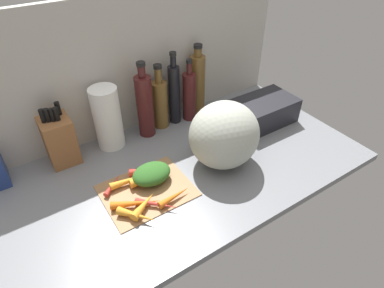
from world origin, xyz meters
TOP-DOWN VIEW (x-y plane):
  - ground_plane at (0.00, 0.00)cm, footprint 170.00×80.00cm
  - wall_back at (0.00, 38.50)cm, footprint 170.00×3.00cm
  - cutting_board at (-8.51, -4.84)cm, footprint 32.66×26.44cm
  - carrot_0 at (-13.58, -12.72)cm, footprint 12.59×9.33cm
  - carrot_1 at (-4.61, -1.32)cm, footprint 17.53×4.66cm
  - carrot_2 at (-18.62, 3.39)cm, footprint 9.87×8.69cm
  - carrot_3 at (-15.35, -10.25)cm, footprint 17.44×10.20cm
  - carrot_4 at (-11.41, 1.56)cm, footprint 17.56×4.44cm
  - carrot_5 at (-17.61, -15.40)cm, footprint 11.36×13.04cm
  - carrot_6 at (-2.25, -14.74)cm, footprint 13.82×4.47cm
  - carrot_7 at (-9.24, -14.50)cm, footprint 13.04×13.05cm
  - carrot_8 at (-6.02, 2.69)cm, footprint 11.21×8.39cm
  - carrot_greens_pile at (-4.43, -1.41)cm, footprint 15.24×11.72cm
  - winter_squash at (25.71, -6.78)cm, footprint 28.69×26.76cm
  - knife_block at (-29.07, 31.46)cm, footprint 11.36×14.68cm
  - paper_towel_roll at (-8.42, 29.50)cm, footprint 11.69×11.69cm
  - bottle_0 at (8.77, 28.47)cm, footprint 7.49×7.49cm
  - bottle_1 at (17.43, 30.79)cm, footprint 7.23×7.23cm
  - bottle_2 at (24.97, 30.36)cm, footprint 5.38×5.38cm
  - bottle_3 at (32.24, 28.78)cm, footprint 6.38×6.38cm
  - bottle_4 at (39.37, 32.35)cm, footprint 7.33×7.33cm
  - dish_rack at (60.61, 6.61)cm, footprint 29.78×19.47cm

SIDE VIEW (x-z plane):
  - ground_plane at x=0.00cm, z-range -3.00..0.00cm
  - cutting_board at x=-8.51cm, z-range 0.00..0.80cm
  - carrot_2 at x=-18.62cm, z-range 0.80..2.82cm
  - carrot_7 at x=-9.24cm, z-range 0.80..3.13cm
  - carrot_6 at x=-2.25cm, z-range 0.80..3.48cm
  - carrot_4 at x=-11.41cm, z-range 0.80..3.76cm
  - carrot_3 at x=-15.35cm, z-range 0.80..3.78cm
  - carrot_5 at x=-17.61cm, z-range 0.80..3.81cm
  - carrot_8 at x=-6.02cm, z-range 0.80..4.20cm
  - carrot_0 at x=-13.58cm, z-range 0.80..4.21cm
  - carrot_1 at x=-4.61cm, z-range 0.80..4.34cm
  - carrot_greens_pile at x=-4.43cm, z-range 0.80..7.25cm
  - dish_rack at x=60.61cm, z-range 0.00..12.03cm
  - knife_block at x=-29.07cm, z-range -2.36..23.08cm
  - bottle_1 at x=17.43cm, z-range -3.11..28.11cm
  - bottle_3 at x=32.24cm, z-range -2.86..27.88cm
  - winter_squash at x=25.71cm, z-range 0.00..27.37cm
  - paper_towel_roll at x=-8.42cm, z-range 0.00..27.88cm
  - bottle_0 at x=8.77cm, z-range -2.52..32.80cm
  - bottle_2 at x=24.97cm, z-range -2.33..32.98cm
  - bottle_4 at x=39.37cm, z-range -2.01..33.10cm
  - wall_back at x=0.00cm, z-range 0.00..60.00cm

